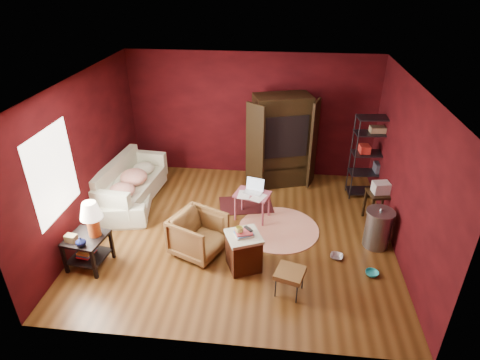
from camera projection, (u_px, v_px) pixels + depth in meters
The scene contains 18 objects.
room at pixel (236, 165), 6.78m from camera, with size 5.54×5.04×2.84m.
sofa at pixel (130, 183), 8.25m from camera, with size 2.18×0.64×0.85m, color beige.
armchair at pixel (198, 233), 6.76m from camera, with size 0.78×0.73×0.81m, color black.
pet_bowl_steel at pixel (337, 253), 6.76m from camera, with size 0.22×0.05×0.22m, color #BBBDC2.
pet_bowl_turquoise at pixel (373, 270), 6.39m from camera, with size 0.21×0.07×0.21m, color #29BAC1.
vase at pixel (81, 242), 6.17m from camera, with size 0.16×0.17×0.16m, color #0D1541.
mug at pixel (239, 229), 6.23m from camera, with size 0.13×0.10×0.13m, color #CFC965.
side_table at pixel (89, 229), 6.36m from camera, with size 0.67×0.67×1.17m.
sofa_cushions at pixel (130, 185), 8.23m from camera, with size 0.97×2.04×0.83m.
hamper at pixel (244, 251), 6.47m from camera, with size 0.68×0.68×0.73m.
footstool at pixel (290, 274), 5.94m from camera, with size 0.51×0.51×0.42m.
rug_round at pixel (279, 229), 7.54m from camera, with size 1.84×1.84×0.01m.
rug_oriental at pixel (246, 205), 8.28m from camera, with size 1.20×0.92×0.01m.
laptop_desk at pixel (253, 196), 7.65m from camera, with size 0.75×0.63×0.80m.
tv_armoire at pixel (281, 140), 8.66m from camera, with size 1.53×1.12×2.02m.
wire_shelving at pixel (374, 154), 8.21m from camera, with size 0.90×0.46×1.77m.
small_stand at pixel (380, 193), 7.50m from camera, with size 0.49×0.49×0.84m.
trash_can at pixel (378, 228), 6.96m from camera, with size 0.59×0.59×0.76m.
Camera 1 is at (0.69, -6.05, 4.42)m, focal length 30.00 mm.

